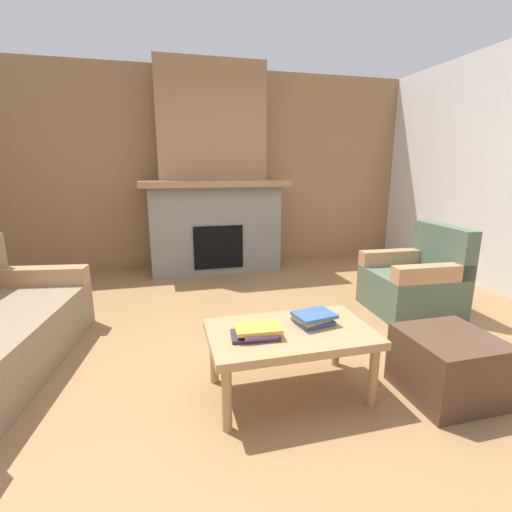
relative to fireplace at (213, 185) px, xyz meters
name	(u,v)px	position (x,y,z in m)	size (l,w,h in m)	color
ground	(265,358)	(0.00, -2.62, -1.16)	(9.00, 9.00, 0.00)	olive
wall_back_wood_panel	(209,170)	(0.00, 0.38, 0.19)	(6.00, 0.12, 2.70)	#997047
fireplace	(213,185)	(0.00, 0.00, 0.00)	(1.90, 0.82, 2.70)	gray
armchair	(415,282)	(1.69, -2.08, -0.87)	(0.80, 0.80, 0.85)	#4C604C
coffee_table	(290,338)	(0.03, -3.08, -0.79)	(1.00, 0.60, 0.43)	tan
ottoman	(447,365)	(0.97, -3.34, -0.96)	(0.52, 0.52, 0.40)	#4C3323
book_stack_near_edge	(257,332)	(-0.20, -3.13, -0.70)	(0.30, 0.20, 0.06)	#2D2D33
book_stack_center	(313,318)	(0.20, -3.03, -0.70)	(0.27, 0.24, 0.07)	#335699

